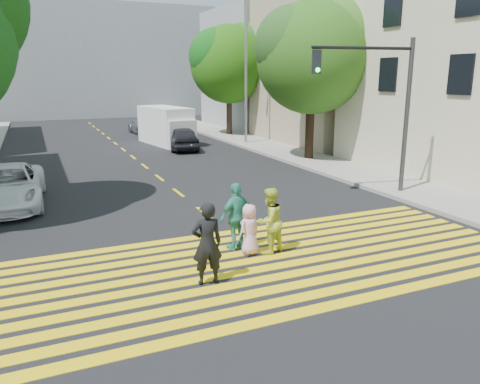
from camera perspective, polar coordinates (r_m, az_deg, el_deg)
ground at (r=10.59m, az=6.67°, el=-11.01°), size 120.00×120.00×0.00m
sidewalk_right at (r=27.20m, az=6.26°, el=4.64°), size 3.00×60.00×0.15m
crosswalk at (r=11.61m, az=3.47°, el=-8.60°), size 13.40×5.30×0.01m
lane_line at (r=31.45m, az=-14.51°, el=5.41°), size 0.12×34.40×0.01m
building_right_tan at (r=33.76m, az=12.90°, el=14.58°), size 10.00×10.00×10.00m
building_right_grey at (r=43.13m, az=3.95°, el=14.69°), size 10.00×10.00×10.00m
backdrop_block at (r=56.47m, az=-19.36°, el=14.81°), size 30.00×8.00×12.00m
tree_right_near at (r=25.29m, az=8.99°, el=16.56°), size 7.66×7.40×8.37m
tree_right_far at (r=35.76m, az=-1.25°, el=15.80°), size 6.87×6.47×8.27m
pedestrian_man at (r=10.21m, az=-4.04°, el=-6.29°), size 0.71×0.50×1.85m
pedestrian_woman at (r=11.96m, az=3.58°, el=-3.54°), size 1.01×0.90×1.72m
pedestrian_child at (r=11.91m, az=1.15°, el=-4.58°), size 0.75×0.61×1.33m
pedestrian_extra at (r=12.21m, az=-0.41°, el=-2.98°), size 1.13×0.70×1.79m
white_sedan at (r=18.15m, az=-26.62°, el=0.59°), size 2.62×5.27×1.44m
dark_car_near at (r=29.26m, az=-7.00°, el=6.55°), size 2.39×4.43×1.43m
silver_car at (r=37.81m, az=-11.59°, el=7.92°), size 2.04×4.51×1.28m
dark_car_parked at (r=35.29m, az=-7.49°, el=7.62°), size 1.62×3.80×1.22m
white_van at (r=31.59m, az=-8.86°, el=7.85°), size 2.72×5.44×2.45m
traffic_signal at (r=18.07m, az=16.94°, el=11.15°), size 3.91×0.90×5.79m
street_lamp at (r=30.84m, az=0.41°, el=15.73°), size 2.13×0.46×9.39m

